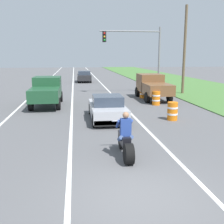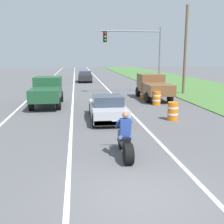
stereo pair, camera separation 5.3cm
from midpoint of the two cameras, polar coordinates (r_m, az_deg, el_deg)
name	(u,v)px [view 2 (the right image)]	position (r m, az deg, el deg)	size (l,w,h in m)	color
ground_plane	(139,195)	(7.34, 5.79, -16.74)	(160.00, 160.00, 0.00)	#565659
lane_stripe_left_solid	(34,94)	(26.79, -15.68, 3.65)	(0.14, 120.00, 0.01)	white
lane_stripe_right_solid	(111,92)	(26.72, -0.18, 4.06)	(0.14, 120.00, 0.01)	white
lane_stripe_centre_dashed	(73,93)	(26.51, -7.94, 3.89)	(0.14, 120.00, 0.01)	white
grass_verge_right	(210,90)	(29.72, 19.61, 4.20)	(10.00, 120.00, 0.06)	#477538
motorcycle_with_rider	(125,141)	(9.54, 2.88, -6.03)	(0.70, 2.21, 1.62)	black
sports_car_silver	(107,108)	(15.18, -0.84, 0.74)	(1.84, 4.30, 1.37)	#B7B7BC
pickup_truck_left_lane_dark_green	(47,90)	(19.92, -13.19, 4.40)	(2.02, 4.80, 1.98)	#1E4C2D
pickup_truck_right_shoulder_brown	(153,86)	(22.64, 8.61, 5.40)	(2.02, 4.80, 1.98)	brown
traffic_light_mast_near	(141,49)	(25.53, 6.10, 12.77)	(5.51, 0.34, 6.00)	gray
utility_pole_roadside	(185,51)	(26.39, 14.93, 12.15)	(0.24, 0.24, 7.87)	brown
construction_barrel_nearest	(173,111)	(15.45, 12.51, 0.18)	(0.58, 0.58, 1.00)	orange
construction_barrel_mid	(157,98)	(20.03, 9.26, 2.85)	(0.58, 0.58, 1.00)	orange
construction_barrel_far	(144,92)	(23.31, 6.64, 4.13)	(0.58, 0.58, 1.00)	orange
distant_car_far_ahead	(85,76)	(37.63, -5.56, 7.35)	(1.80, 4.00, 1.50)	#262628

